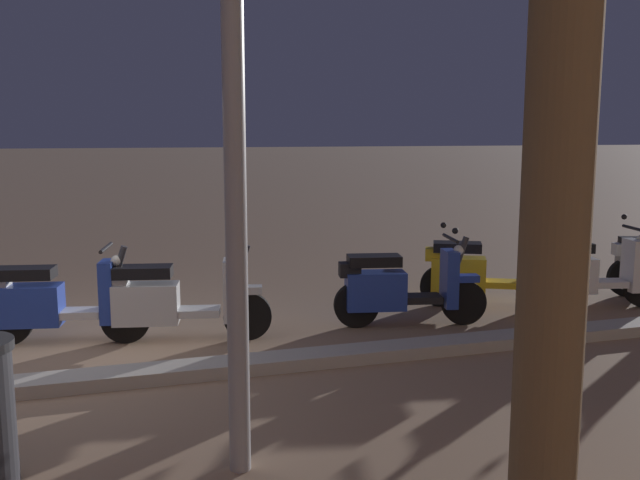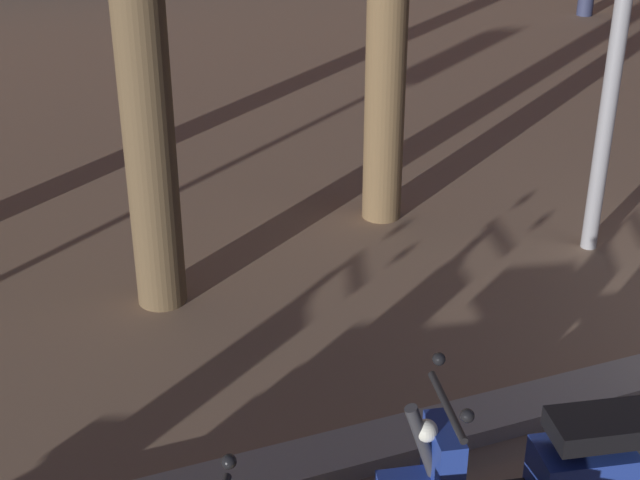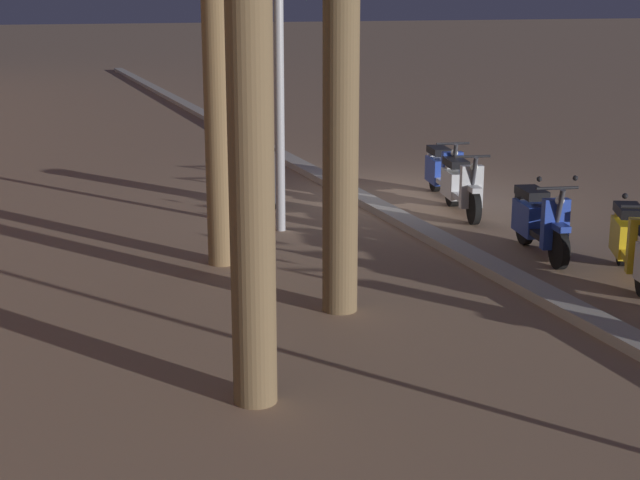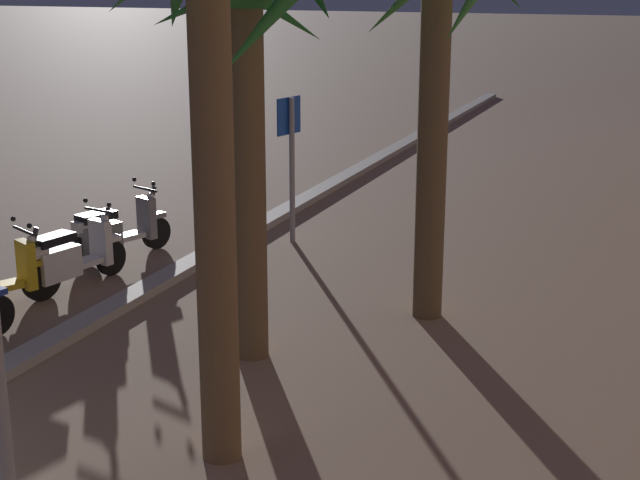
{
  "view_description": "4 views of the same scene",
  "coord_description": "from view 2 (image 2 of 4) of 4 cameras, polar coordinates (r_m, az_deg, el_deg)",
  "views": [
    {
      "loc": [
        -0.71,
        6.78,
        2.22
      ],
      "look_at": [
        -2.6,
        0.54,
        1.21
      ],
      "focal_mm": 39.12,
      "sensor_mm": 36.0,
      "label": 1
    },
    {
      "loc": [
        -6.43,
        -3.72,
        3.95
      ],
      "look_at": [
        -4.35,
        1.63,
        0.99
      ],
      "focal_mm": 53.77,
      "sensor_mm": 36.0,
      "label": 2
    },
    {
      "loc": [
        -14.65,
        6.47,
        3.43
      ],
      "look_at": [
        -5.58,
        3.28,
        0.93
      ],
      "focal_mm": 53.5,
      "sensor_mm": 36.0,
      "label": 3
    },
    {
      "loc": [
        4.14,
        7.48,
        4.34
      ],
      "look_at": [
        -6.25,
        3.35,
        1.18
      ],
      "focal_mm": 53.36,
      "sensor_mm": 36.0,
      "label": 4
    }
  ],
  "objects": [
    {
      "name": "scooter_blue_lead_nearest",
      "position": [
        5.44,
        13.36,
        -13.72
      ],
      "size": [
        1.77,
        0.67,
        1.17
      ],
      "color": "black",
      "rests_on": "ground"
    }
  ]
}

